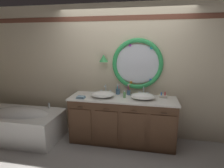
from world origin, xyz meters
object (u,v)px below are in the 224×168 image
object	(u,v)px
bathtub	(21,123)
folded_hand_towel	(81,97)
sink_basin_left	(103,94)
soap_dispenser	(125,94)
sink_basin_right	(143,96)
toothbrush_holder_left	(118,91)
toiletry_basket	(163,96)
toothbrush_holder_right	(129,92)

from	to	relation	value
bathtub	folded_hand_towel	distance (m)	1.37
sink_basin_left	folded_hand_towel	bearing A→B (deg)	-156.66
sink_basin_left	soap_dispenser	world-z (taller)	soap_dispenser
sink_basin_left	sink_basin_right	size ratio (longest dim) A/B	1.03
toothbrush_holder_left	toiletry_basket	bearing A→B (deg)	-4.07
sink_basin_right	folded_hand_towel	xyz separation A→B (m)	(-1.12, -0.16, -0.04)
sink_basin_right	toiletry_basket	distance (m)	0.41
soap_dispenser	toothbrush_holder_right	bearing A→B (deg)	76.86
sink_basin_left	soap_dispenser	xyz separation A→B (m)	(0.41, 0.03, 0.01)
soap_dispenser	folded_hand_towel	distance (m)	0.81
sink_basin_left	toothbrush_holder_right	distance (m)	0.52
toothbrush_holder_right	soap_dispenser	world-z (taller)	toothbrush_holder_right
toothbrush_holder_left	sink_basin_right	bearing A→B (deg)	-26.39
toothbrush_holder_left	soap_dispenser	size ratio (longest dim) A/B	1.46
soap_dispenser	toiletry_basket	size ratio (longest dim) A/B	1.00
folded_hand_towel	toothbrush_holder_right	bearing A→B (deg)	26.15
toothbrush_holder_left	sink_basin_left	bearing A→B (deg)	-135.18
soap_dispenser	toiletry_basket	distance (m)	0.72
folded_hand_towel	bathtub	bearing A→B (deg)	-175.25
folded_hand_towel	sink_basin_left	bearing A→B (deg)	23.34
toothbrush_holder_left	folded_hand_towel	world-z (taller)	toothbrush_holder_left
sink_basin_left	toiletry_basket	xyz separation A→B (m)	(1.11, 0.19, -0.03)
bathtub	sink_basin_left	size ratio (longest dim) A/B	3.61
folded_hand_towel	toothbrush_holder_left	bearing A→B (deg)	33.31
sink_basin_right	bathtub	bearing A→B (deg)	-173.63
soap_dispenser	bathtub	bearing A→B (deg)	-171.71
sink_basin_left	toiletry_basket	size ratio (longest dim) A/B	3.10
sink_basin_right	soap_dispenser	bearing A→B (deg)	174.76
folded_hand_towel	sink_basin_right	bearing A→B (deg)	8.16
toothbrush_holder_left	toothbrush_holder_right	world-z (taller)	toothbrush_holder_right
folded_hand_towel	toiletry_basket	world-z (taller)	toiletry_basket
sink_basin_right	toothbrush_holder_left	distance (m)	0.56
sink_basin_left	toothbrush_holder_left	distance (m)	0.35
sink_basin_left	sink_basin_right	world-z (taller)	sink_basin_right
sink_basin_right	folded_hand_towel	distance (m)	1.13
toothbrush_holder_right	toothbrush_holder_left	bearing A→B (deg)	-179.92
toothbrush_holder_left	toiletry_basket	xyz separation A→B (m)	(0.86, -0.06, -0.03)
toothbrush_holder_right	folded_hand_towel	distance (m)	0.93
toothbrush_holder_left	soap_dispenser	distance (m)	0.27
bathtub	soap_dispenser	size ratio (longest dim) A/B	11.16
sink_basin_left	soap_dispenser	size ratio (longest dim) A/B	3.09
bathtub	sink_basin_left	world-z (taller)	sink_basin_left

